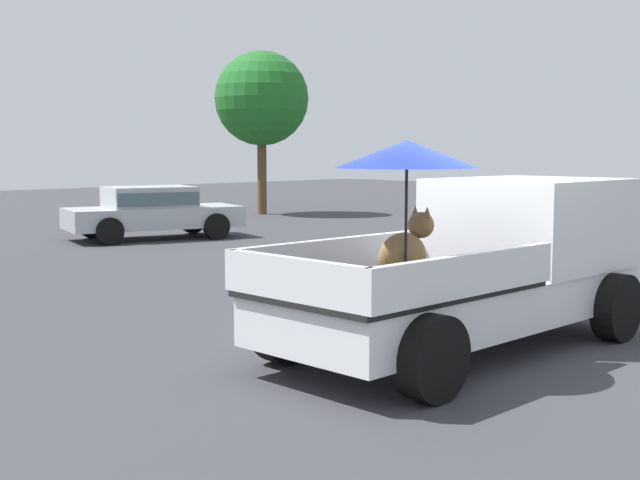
{
  "coord_description": "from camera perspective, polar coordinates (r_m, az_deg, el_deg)",
  "views": [
    {
      "loc": [
        -7.62,
        -5.54,
        2.25
      ],
      "look_at": [
        -0.11,
        2.12,
        1.1
      ],
      "focal_mm": 47.39,
      "sensor_mm": 36.0,
      "label": 1
    }
  ],
  "objects": [
    {
      "name": "tree_by_lot",
      "position": [
        29.7,
        -3.97,
        9.49
      ],
      "size": [
        3.27,
        3.27,
        5.66
      ],
      "color": "brown",
      "rests_on": "ground"
    },
    {
      "name": "pickup_truck_main",
      "position": [
        9.84,
        10.95,
        -1.35
      ],
      "size": [
        5.05,
        2.25,
        2.35
      ],
      "rotation": [
        0.0,
        0.0,
        -0.0
      ],
      "color": "black",
      "rests_on": "ground"
    },
    {
      "name": "ground_plane",
      "position": [
        9.69,
        9.38,
        -7.4
      ],
      "size": [
        80.0,
        80.0,
        0.0
      ],
      "primitive_type": "plane",
      "color": "#38383D"
    },
    {
      "name": "parked_sedan_near",
      "position": [
        21.74,
        -11.29,
        2.02
      ],
      "size": [
        4.62,
        2.87,
        1.33
      ],
      "rotation": [
        0.0,
        0.0,
        -0.28
      ],
      "color": "black",
      "rests_on": "ground"
    }
  ]
}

